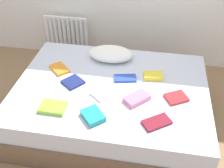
% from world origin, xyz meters
% --- Properties ---
extents(ground_plane, '(8.00, 8.00, 0.00)m').
position_xyz_m(ground_plane, '(0.00, 0.00, 0.00)').
color(ground_plane, '#93704C').
extents(bed, '(2.00, 1.50, 0.50)m').
position_xyz_m(bed, '(0.00, 0.00, 0.25)').
color(bed, brown).
rests_on(bed, ground).
extents(radiator, '(0.62, 0.04, 0.55)m').
position_xyz_m(radiator, '(-0.86, 1.20, 0.37)').
color(radiator, white).
rests_on(radiator, ground).
extents(pillow, '(0.50, 0.33, 0.14)m').
position_xyz_m(pillow, '(-0.09, 0.49, 0.57)').
color(pillow, white).
rests_on(pillow, bed).
extents(textbook_lime, '(0.24, 0.17, 0.04)m').
position_xyz_m(textbook_lime, '(-0.47, -0.43, 0.52)').
color(textbook_lime, '#8CC638').
rests_on(textbook_lime, bed).
extents(textbook_white, '(0.22, 0.22, 0.02)m').
position_xyz_m(textbook_white, '(-0.08, -0.18, 0.51)').
color(textbook_white, white).
rests_on(textbook_white, bed).
extents(textbook_blue, '(0.25, 0.17, 0.02)m').
position_xyz_m(textbook_blue, '(0.13, 0.13, 0.51)').
color(textbook_blue, '#2847B7').
rests_on(textbook_blue, bed).
extents(textbook_navy, '(0.26, 0.26, 0.02)m').
position_xyz_m(textbook_navy, '(-0.40, -0.03, 0.51)').
color(textbook_navy, navy).
rests_on(textbook_navy, bed).
extents(textbook_orange, '(0.26, 0.26, 0.03)m').
position_xyz_m(textbook_orange, '(-0.61, 0.17, 0.51)').
color(textbook_orange, orange).
rests_on(textbook_orange, bed).
extents(textbook_maroon, '(0.28, 0.25, 0.03)m').
position_xyz_m(textbook_maroon, '(0.48, -0.45, 0.51)').
color(textbook_maroon, maroon).
rests_on(textbook_maroon, bed).
extents(textbook_teal, '(0.26, 0.26, 0.05)m').
position_xyz_m(textbook_teal, '(-0.08, -0.48, 0.53)').
color(textbook_teal, teal).
rests_on(textbook_teal, bed).
extents(textbook_red, '(0.25, 0.24, 0.03)m').
position_xyz_m(textbook_red, '(0.65, -0.09, 0.51)').
color(textbook_red, red).
rests_on(textbook_red, bed).
extents(textbook_pink, '(0.27, 0.27, 0.05)m').
position_xyz_m(textbook_pink, '(0.28, -0.18, 0.52)').
color(textbook_pink, pink).
rests_on(textbook_pink, bed).
extents(textbook_yellow, '(0.21, 0.15, 0.05)m').
position_xyz_m(textbook_yellow, '(0.42, 0.21, 0.52)').
color(textbook_yellow, yellow).
rests_on(textbook_yellow, bed).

